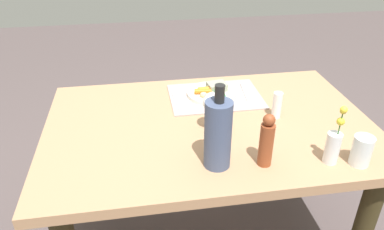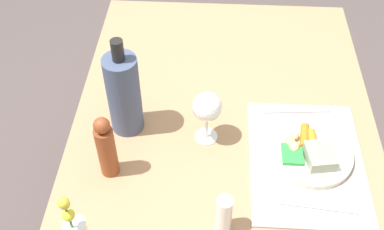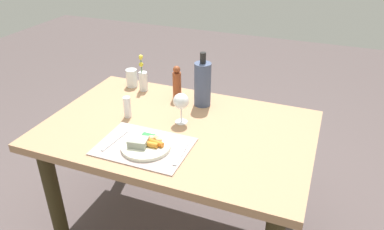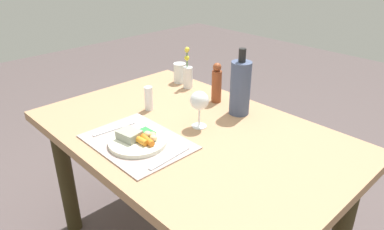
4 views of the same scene
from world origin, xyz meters
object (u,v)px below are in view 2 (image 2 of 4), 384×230
salt_shaker (225,214)px  pepper_mill (106,148)px  fork (318,207)px  cooler_bottle (124,94)px  dinner_plate (310,152)px  knife (297,110)px  dining_table (222,162)px  wine_glass (207,109)px

salt_shaker → pepper_mill: bearing=63.1°
fork → cooler_bottle: bearing=69.6°
dinner_plate → knife: dinner_plate is taller
dinner_plate → cooler_bottle: bearing=80.1°
salt_shaker → dining_table: bearing=0.4°
wine_glass → cooler_bottle: bearing=81.3°
dinner_plate → fork: size_ratio=1.20×
knife → pepper_mill: (-0.25, 0.52, 0.09)m
fork → knife: same height
dining_table → salt_shaker: 0.33m
cooler_bottle → salt_shaker: cooler_bottle is taller
pepper_mill → salt_shaker: 0.34m
pepper_mill → salt_shaker: bearing=-116.9°
dinner_plate → pepper_mill: bearing=98.1°
dining_table → wine_glass: wine_glass is taller
dining_table → wine_glass: size_ratio=8.24×
dining_table → fork: size_ratio=7.06×
knife → dinner_plate: bearing=-178.7°
fork → cooler_bottle: 0.59m
dinner_plate → pepper_mill: (-0.08, 0.53, 0.07)m
wine_glass → salt_shaker: (-0.28, -0.05, -0.06)m
dinner_plate → knife: size_ratio=1.18×
knife → salt_shaker: size_ratio=1.69×
wine_glass → salt_shaker: size_ratio=1.42×
pepper_mill → cooler_bottle: bearing=-7.8°
pepper_mill → wine_glass: 0.28m
knife → cooler_bottle: cooler_bottle is taller
cooler_bottle → knife: bearing=-80.7°
dining_table → wine_glass: bearing=93.7°
dinner_plate → wine_glass: (0.05, 0.28, 0.10)m
fork → pepper_mill: bearing=86.4°
knife → dining_table: bearing=113.0°
dinner_plate → salt_shaker: 0.33m
dinner_plate → wine_glass: bearing=79.2°
fork → wine_glass: bearing=58.5°
dining_table → pepper_mill: (-0.13, 0.30, 0.21)m
fork → dining_table: bearing=52.7°
dining_table → dinner_plate: 0.27m
dinner_plate → fork: (-0.16, -0.00, -0.01)m
salt_shaker → knife: bearing=-28.0°
wine_glass → salt_shaker: wine_glass is taller
fork → knife: (0.33, 0.02, 0.00)m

